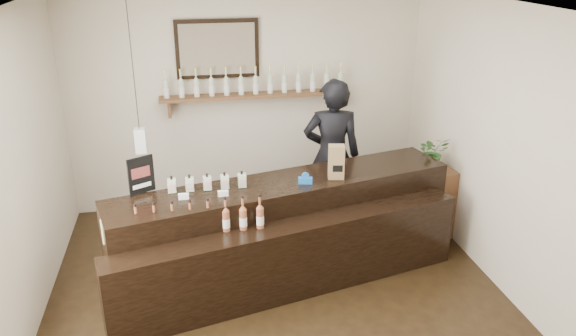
% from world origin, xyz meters
% --- Properties ---
extents(ground, '(5.00, 5.00, 0.00)m').
position_xyz_m(ground, '(0.00, 0.00, 0.00)').
color(ground, black).
rests_on(ground, ground).
extents(room_shell, '(5.00, 5.00, 5.00)m').
position_xyz_m(room_shell, '(0.00, 0.00, 1.70)').
color(room_shell, beige).
rests_on(room_shell, ground).
extents(back_wall_decor, '(2.66, 0.96, 1.69)m').
position_xyz_m(back_wall_decor, '(-0.14, 2.37, 1.75)').
color(back_wall_decor, '#58331E').
rests_on(back_wall_decor, ground).
extents(counter, '(3.69, 1.82, 1.19)m').
position_xyz_m(counter, '(0.15, 0.57, 0.48)').
color(counter, black).
rests_on(counter, ground).
extents(promo_sign, '(0.24, 0.15, 0.37)m').
position_xyz_m(promo_sign, '(-1.25, 0.69, 1.20)').
color(promo_sign, black).
rests_on(promo_sign, counter).
extents(paper_bag, '(0.18, 0.15, 0.36)m').
position_xyz_m(paper_bag, '(0.70, 0.70, 1.20)').
color(paper_bag, olive).
rests_on(paper_bag, counter).
extents(tape_dispenser, '(0.15, 0.08, 0.12)m').
position_xyz_m(tape_dispenser, '(0.36, 0.61, 1.06)').
color(tape_dispenser, '#195EB2').
rests_on(tape_dispenser, counter).
extents(side_cabinet, '(0.54, 0.66, 0.84)m').
position_xyz_m(side_cabinet, '(2.00, 1.20, 0.42)').
color(side_cabinet, '#58331E').
rests_on(side_cabinet, ground).
extents(potted_plant, '(0.36, 0.32, 0.39)m').
position_xyz_m(potted_plant, '(2.00, 1.20, 1.03)').
color(potted_plant, '#35692A').
rests_on(potted_plant, side_cabinet).
extents(shopkeeper, '(0.84, 0.62, 2.11)m').
position_xyz_m(shopkeeper, '(0.89, 1.55, 1.06)').
color(shopkeeper, black).
rests_on(shopkeeper, ground).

